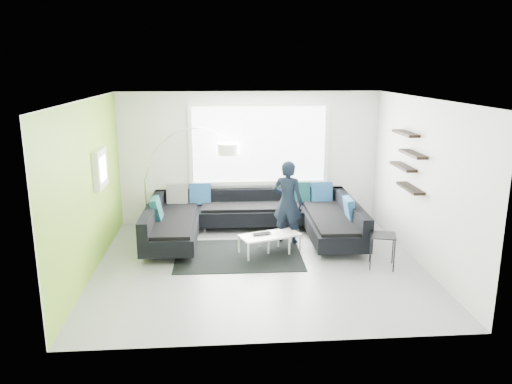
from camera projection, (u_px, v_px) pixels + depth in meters
ground at (259, 264)px, 8.55m from camera, size 5.50×5.50×0.00m
room_shell at (261, 158)px, 8.31m from camera, size 5.54×5.04×2.82m
sectional_sofa at (253, 221)px, 9.70m from camera, size 4.09×2.58×0.87m
rug at (239, 255)px, 8.96m from camera, size 2.27×1.67×0.01m
coffee_table at (272, 242)px, 9.11m from camera, size 1.23×0.95×0.36m
arc_lamp at (145, 180)px, 10.15m from camera, size 1.93×0.46×2.10m
side_table at (382, 251)px, 8.38m from camera, size 0.52×0.52×0.57m
person at (288, 202)px, 9.46m from camera, size 0.87×0.82×1.60m
laptop at (263, 235)px, 8.94m from camera, size 0.48×0.42×0.03m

